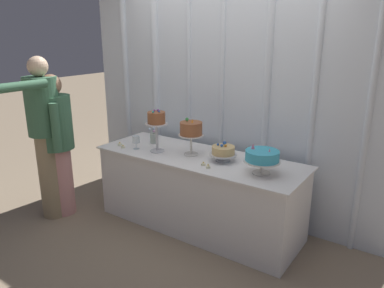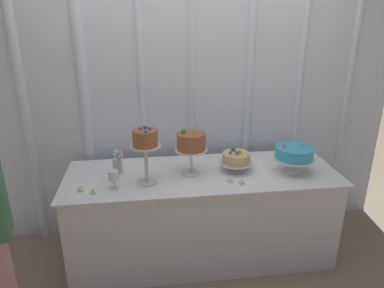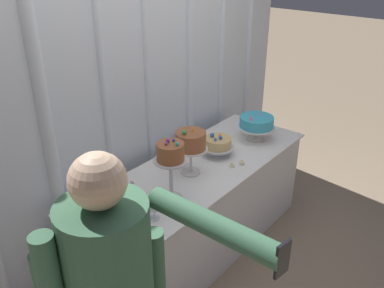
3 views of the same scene
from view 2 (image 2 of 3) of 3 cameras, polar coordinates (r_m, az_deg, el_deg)
name	(u,v)px [view 2 (image 2 of 3)]	position (r m, az deg, el deg)	size (l,w,h in m)	color
ground_plane	(203,261)	(3.11, 1.81, -18.27)	(24.00, 24.00, 0.00)	gray
draped_curtain	(189,70)	(3.02, -0.43, 11.81)	(3.58, 0.15, 2.86)	silver
cake_table	(202,215)	(2.97, 1.58, -11.30)	(2.12, 0.74, 0.76)	white
cake_display_leftmost	(145,142)	(2.52, -7.53, 0.30)	(0.22, 0.22, 0.44)	silver
cake_display_midleft	(191,143)	(2.67, -0.14, 0.14)	(0.25, 0.25, 0.37)	silver
cake_display_midright	(236,159)	(2.81, 7.10, -2.37)	(0.26, 0.26, 0.18)	silver
cake_display_rightmost	(294,154)	(2.84, 16.08, -1.53)	(0.32, 0.32, 0.26)	silver
wine_glass	(114,176)	(2.56, -12.49, -5.04)	(0.07, 0.07, 0.14)	silver
flower_vase	(118,163)	(2.81, -11.87, -3.05)	(0.09, 0.11, 0.18)	#B2C1B2
tealight_far_left	(81,190)	(2.63, -17.45, -7.01)	(0.05, 0.05, 0.04)	beige
tealight_near_left	(93,192)	(2.57, -15.60, -7.45)	(0.05, 0.05, 0.03)	beige
tealight_near_right	(230,181)	(2.65, 6.15, -5.93)	(0.04, 0.04, 0.03)	beige
tealight_far_right	(242,182)	(2.63, 8.01, -6.14)	(0.04, 0.04, 0.04)	beige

